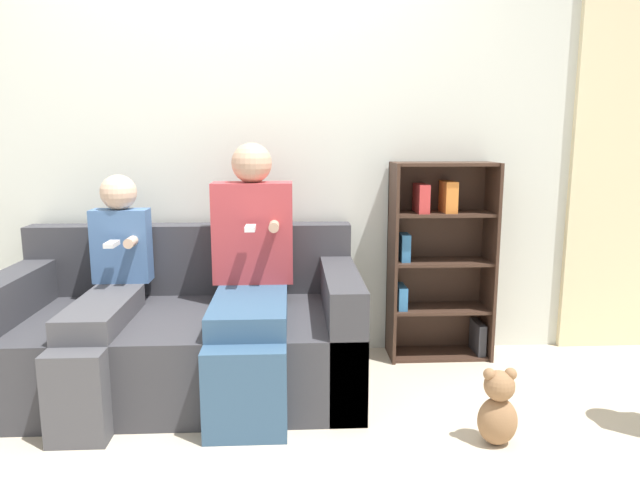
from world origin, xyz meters
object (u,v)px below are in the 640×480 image
(teddy_bear, at_px, (498,409))
(couch, at_px, (182,337))
(adult_seated, at_px, (251,270))
(bookshelf, at_px, (438,258))
(child_seated, at_px, (105,291))

(teddy_bear, bearing_deg, couch, 155.22)
(adult_seated, relative_size, bookshelf, 1.10)
(bookshelf, xyz_separation_m, teddy_bear, (0.00, -1.03, -0.43))
(couch, bearing_deg, child_seated, -162.47)
(bookshelf, relative_size, teddy_bear, 3.38)
(child_seated, bearing_deg, teddy_bear, -17.33)
(bookshelf, bearing_deg, child_seated, -164.73)
(child_seated, distance_m, teddy_bear, 1.88)
(adult_seated, bearing_deg, couch, 170.62)
(couch, relative_size, bookshelf, 1.58)
(adult_seated, bearing_deg, child_seated, -176.16)
(couch, bearing_deg, bookshelf, 14.72)
(child_seated, bearing_deg, adult_seated, 3.84)
(adult_seated, height_order, bookshelf, adult_seated)
(adult_seated, height_order, teddy_bear, adult_seated)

